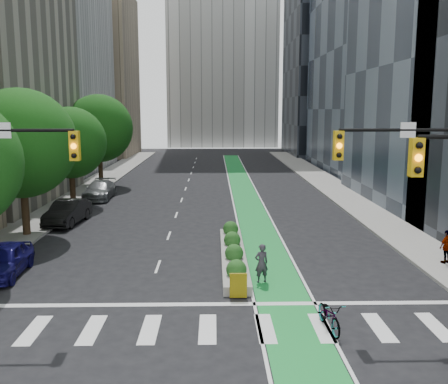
{
  "coord_description": "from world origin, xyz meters",
  "views": [
    {
      "loc": [
        0.24,
        -17.3,
        7.53
      ],
      "look_at": [
        0.79,
        9.98,
        3.0
      ],
      "focal_mm": 40.0,
      "sensor_mm": 36.0,
      "label": 1
    }
  ],
  "objects_px": {
    "parked_car_left_mid": "(67,212)",
    "parked_car_left_far": "(100,190)",
    "bicycle": "(329,315)",
    "parked_car_left_near": "(4,260)",
    "pedestrian_far": "(447,247)",
    "cyclist": "(261,263)",
    "median_planter": "(233,253)"
  },
  "relations": [
    {
      "from": "median_planter",
      "to": "parked_car_left_near",
      "type": "xyz_separation_m",
      "value": [
        -10.55,
        -2.24,
        0.37
      ]
    },
    {
      "from": "pedestrian_far",
      "to": "cyclist",
      "type": "bearing_deg",
      "value": -13.23
    },
    {
      "from": "parked_car_left_near",
      "to": "pedestrian_far",
      "type": "xyz_separation_m",
      "value": [
        20.85,
        1.01,
        0.23
      ]
    },
    {
      "from": "bicycle",
      "to": "parked_car_left_near",
      "type": "relative_size",
      "value": 0.47
    },
    {
      "from": "cyclist",
      "to": "parked_car_left_far",
      "type": "distance_m",
      "value": 24.13
    },
    {
      "from": "cyclist",
      "to": "median_planter",
      "type": "bearing_deg",
      "value": -90.54
    },
    {
      "from": "parked_car_left_near",
      "to": "bicycle",
      "type": "bearing_deg",
      "value": -26.99
    },
    {
      "from": "bicycle",
      "to": "parked_car_left_far",
      "type": "bearing_deg",
      "value": 110.44
    },
    {
      "from": "parked_car_left_mid",
      "to": "pedestrian_far",
      "type": "xyz_separation_m",
      "value": [
        21.0,
        -9.47,
        0.17
      ]
    },
    {
      "from": "parked_car_left_near",
      "to": "parked_car_left_mid",
      "type": "distance_m",
      "value": 10.49
    },
    {
      "from": "bicycle",
      "to": "cyclist",
      "type": "xyz_separation_m",
      "value": [
        -1.89,
        4.82,
        0.34
      ]
    },
    {
      "from": "parked_car_left_far",
      "to": "pedestrian_far",
      "type": "distance_m",
      "value": 28.26
    },
    {
      "from": "parked_car_left_mid",
      "to": "parked_car_left_far",
      "type": "xyz_separation_m",
      "value": [
        0.0,
        9.44,
        -0.04
      ]
    },
    {
      "from": "parked_car_left_near",
      "to": "cyclist",
      "type": "bearing_deg",
      "value": -8.8
    },
    {
      "from": "parked_car_left_far",
      "to": "pedestrian_far",
      "type": "relative_size",
      "value": 3.19
    },
    {
      "from": "parked_car_left_mid",
      "to": "parked_car_left_near",
      "type": "bearing_deg",
      "value": -83.76
    },
    {
      "from": "bicycle",
      "to": "parked_car_left_far",
      "type": "xyz_separation_m",
      "value": [
        -13.7,
        25.87,
        0.23
      ]
    },
    {
      "from": "parked_car_left_mid",
      "to": "bicycle",
      "type": "bearing_deg",
      "value": -44.74
    },
    {
      "from": "median_planter",
      "to": "bicycle",
      "type": "relative_size",
      "value": 5.06
    },
    {
      "from": "cyclist",
      "to": "parked_car_left_far",
      "type": "bearing_deg",
      "value": -79.52
    },
    {
      "from": "cyclist",
      "to": "pedestrian_far",
      "type": "xyz_separation_m",
      "value": [
        9.19,
        2.13,
        0.1
      ]
    },
    {
      "from": "median_planter",
      "to": "cyclist",
      "type": "xyz_separation_m",
      "value": [
        1.11,
        -3.35,
        0.5
      ]
    },
    {
      "from": "parked_car_left_far",
      "to": "pedestrian_far",
      "type": "height_order",
      "value": "pedestrian_far"
    },
    {
      "from": "pedestrian_far",
      "to": "parked_car_left_mid",
      "type": "bearing_deg",
      "value": -50.55
    },
    {
      "from": "median_planter",
      "to": "parked_car_left_mid",
      "type": "height_order",
      "value": "parked_car_left_mid"
    },
    {
      "from": "median_planter",
      "to": "cyclist",
      "type": "bearing_deg",
      "value": -71.73
    },
    {
      "from": "parked_car_left_mid",
      "to": "pedestrian_far",
      "type": "height_order",
      "value": "pedestrian_far"
    },
    {
      "from": "parked_car_left_near",
      "to": "parked_car_left_mid",
      "type": "height_order",
      "value": "parked_car_left_mid"
    },
    {
      "from": "cyclist",
      "to": "parked_car_left_mid",
      "type": "distance_m",
      "value": 16.55
    },
    {
      "from": "bicycle",
      "to": "parked_car_left_far",
      "type": "relative_size",
      "value": 0.39
    },
    {
      "from": "parked_car_left_near",
      "to": "pedestrian_far",
      "type": "relative_size",
      "value": 2.65
    },
    {
      "from": "median_planter",
      "to": "cyclist",
      "type": "height_order",
      "value": "cyclist"
    }
  ]
}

